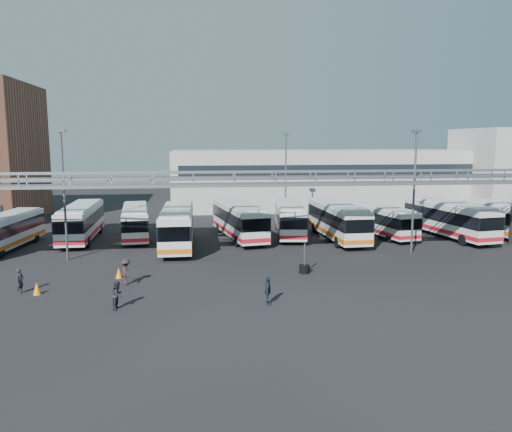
{
  "coord_description": "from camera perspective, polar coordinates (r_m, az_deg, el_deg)",
  "views": [
    {
      "loc": [
        -5.83,
        -31.99,
        9.32
      ],
      "look_at": [
        -1.23,
        6.0,
        3.56
      ],
      "focal_mm": 35.0,
      "sensor_mm": 36.0,
      "label": 1
    }
  ],
  "objects": [
    {
      "name": "gantry",
      "position": [
        38.5,
        1.84,
        2.87
      ],
      "size": [
        51.4,
        5.15,
        7.1
      ],
      "color": "gray",
      "rests_on": "ground"
    },
    {
      "name": "bus_6",
      "position": [
        48.01,
        9.31,
        -0.4
      ],
      "size": [
        3.13,
        11.62,
        3.5
      ],
      "rotation": [
        0.0,
        0.0,
        0.04
      ],
      "color": "silver",
      "rests_on": "ground"
    },
    {
      "name": "cone_right",
      "position": [
        35.72,
        -15.4,
        -6.28
      ],
      "size": [
        0.49,
        0.49,
        0.72
      ],
      "primitive_type": "cone",
      "rotation": [
        0.0,
        0.0,
        -0.09
      ],
      "color": "orange",
      "rests_on": "ground"
    },
    {
      "name": "light_pole_back",
      "position": [
        55.0,
        3.42,
        4.8
      ],
      "size": [
        0.7,
        0.35,
        10.21
      ],
      "color": "#4C4F54",
      "rests_on": "ground"
    },
    {
      "name": "pedestrian_b",
      "position": [
        29.24,
        -15.51,
        -8.71
      ],
      "size": [
        0.82,
        0.93,
        1.59
      ],
      "primitive_type": "imported",
      "rotation": [
        0.0,
        0.0,
        1.25
      ],
      "color": "black",
      "rests_on": "ground"
    },
    {
      "name": "light_pole_left",
      "position": [
        41.42,
        -21.12,
        3.01
      ],
      "size": [
        0.7,
        0.35,
        10.21
      ],
      "color": "#4C4F54",
      "rests_on": "ground"
    },
    {
      "name": "bus_8",
      "position": [
        51.88,
        21.22,
        -0.21
      ],
      "size": [
        4.37,
        11.79,
        3.5
      ],
      "rotation": [
        0.0,
        0.0,
        0.15
      ],
      "color": "silver",
      "rests_on": "ground"
    },
    {
      "name": "light_pole_mid",
      "position": [
        43.03,
        17.64,
        3.37
      ],
      "size": [
        0.7,
        0.35,
        10.21
      ],
      "color": "#4C4F54",
      "rests_on": "ground"
    },
    {
      "name": "bus_3",
      "position": [
        44.41,
        -8.99,
        -1.1
      ],
      "size": [
        2.75,
        11.61,
        3.52
      ],
      "rotation": [
        0.0,
        0.0,
        -0.01
      ],
      "color": "silver",
      "rests_on": "ground"
    },
    {
      "name": "bus_0",
      "position": [
        48.07,
        -26.62,
        -1.46
      ],
      "size": [
        3.53,
        10.41,
        3.1
      ],
      "rotation": [
        0.0,
        0.0,
        -0.12
      ],
      "color": "silver",
      "rests_on": "ground"
    },
    {
      "name": "cone_left",
      "position": [
        33.65,
        -23.76,
        -7.59
      ],
      "size": [
        0.53,
        0.53,
        0.77
      ],
      "primitive_type": "cone",
      "rotation": [
        0.0,
        0.0,
        -0.1
      ],
      "color": "orange",
      "rests_on": "ground"
    },
    {
      "name": "bus_1",
      "position": [
        49.87,
        -19.36,
        -0.52
      ],
      "size": [
        2.89,
        11.19,
        3.38
      ],
      "rotation": [
        0.0,
        0.0,
        0.03
      ],
      "color": "silver",
      "rests_on": "ground"
    },
    {
      "name": "pedestrian_d",
      "position": [
        28.93,
        1.36,
        -8.54
      ],
      "size": [
        0.55,
        1.01,
        1.63
      ],
      "primitive_type": "imported",
      "rotation": [
        0.0,
        0.0,
        1.4
      ],
      "color": "#1C2633",
      "rests_on": "ground"
    },
    {
      "name": "ground",
      "position": [
        33.83,
        3.32,
        -7.45
      ],
      "size": [
        140.0,
        140.0,
        0.0
      ],
      "primitive_type": "plane",
      "color": "black",
      "rests_on": "ground"
    },
    {
      "name": "bus_2",
      "position": [
        49.39,
        -13.61,
        -0.54
      ],
      "size": [
        3.44,
        10.4,
        3.1
      ],
      "rotation": [
        0.0,
        0.0,
        0.11
      ],
      "color": "silver",
      "rests_on": "ground"
    },
    {
      "name": "bus_4",
      "position": [
        47.88,
        -1.96,
        -0.35
      ],
      "size": [
        4.62,
        11.64,
        3.45
      ],
      "rotation": [
        0.0,
        0.0,
        0.18
      ],
      "color": "silver",
      "rests_on": "ground"
    },
    {
      "name": "bus_9",
      "position": [
        53.29,
        26.82,
        -0.39
      ],
      "size": [
        3.84,
        11.4,
        3.4
      ],
      "rotation": [
        0.0,
        0.0,
        0.11
      ],
      "color": "silver",
      "rests_on": "ground"
    },
    {
      "name": "pedestrian_c",
      "position": [
        33.8,
        -14.64,
        -6.21
      ],
      "size": [
        1.05,
        1.28,
        1.73
      ],
      "primitive_type": "imported",
      "rotation": [
        0.0,
        0.0,
        1.99
      ],
      "color": "black",
      "rests_on": "ground"
    },
    {
      "name": "bus_7",
      "position": [
        50.73,
        14.07,
        -0.36
      ],
      "size": [
        4.25,
        10.23,
        3.03
      ],
      "rotation": [
        0.0,
        0.0,
        0.2
      ],
      "color": "silver",
      "rests_on": "ground"
    },
    {
      "name": "pedestrian_a",
      "position": [
        34.25,
        -25.36,
        -6.71
      ],
      "size": [
        0.54,
        0.66,
        1.57
      ],
      "primitive_type": "imported",
      "rotation": [
        0.0,
        0.0,
        1.25
      ],
      "color": "#222129",
      "rests_on": "ground"
    },
    {
      "name": "warehouse",
      "position": [
        72.43,
        7.39,
        4.28
      ],
      "size": [
        42.0,
        14.0,
        8.0
      ],
      "primitive_type": "cube",
      "color": "#9E9E99",
      "rests_on": "ground"
    },
    {
      "name": "bus_5",
      "position": [
        49.51,
        3.87,
        -0.18
      ],
      "size": [
        3.78,
        11.0,
        3.27
      ],
      "rotation": [
        0.0,
        0.0,
        -0.12
      ],
      "color": "silver",
      "rests_on": "ground"
    },
    {
      "name": "tire_stack",
      "position": [
        35.86,
        5.55,
        -5.95
      ],
      "size": [
        0.75,
        0.75,
        2.15
      ],
      "color": "black",
      "rests_on": "ground"
    }
  ]
}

